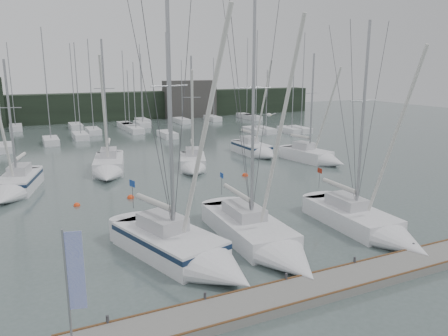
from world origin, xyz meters
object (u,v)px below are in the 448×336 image
(sailboat_near_right, at_px, (373,227))
(sailboat_mid_b, at_px, (108,168))
(sailboat_near_center, at_px, (266,242))
(sailboat_mid_a, at_px, (14,187))
(sailboat_near_left, at_px, (190,253))
(buoy_b, at_px, (245,176))
(sailboat_mid_e, at_px, (317,157))
(buoy_c, at_px, (77,206))
(sailboat_mid_d, at_px, (257,150))
(dock_banner, at_px, (73,277))
(buoy_a, at_px, (131,198))
(sailboat_mid_c, at_px, (193,165))

(sailboat_near_right, xyz_separation_m, sailboat_mid_b, (-11.24, 21.80, 0.09))
(sailboat_near_center, distance_m, sailboat_mid_a, 21.50)
(sailboat_near_left, relative_size, buoy_b, 26.75)
(sailboat_mid_e, bearing_deg, sailboat_near_center, -144.80)
(sailboat_near_left, xyz_separation_m, buoy_c, (-3.94, 12.39, -0.64))
(sailboat_near_left, height_order, buoy_c, sailboat_near_left)
(sailboat_mid_a, distance_m, sailboat_mid_e, 28.42)
(sailboat_near_left, xyz_separation_m, sailboat_near_right, (11.20, -1.04, -0.12))
(sailboat_mid_d, relative_size, buoy_b, 22.43)
(sailboat_near_left, xyz_separation_m, dock_banner, (-6.04, -4.86, 2.27))
(sailboat_mid_e, xyz_separation_m, buoy_a, (-20.43, -3.94, -0.57))
(dock_banner, bearing_deg, sailboat_mid_d, 63.35)
(sailboat_near_right, bearing_deg, buoy_c, 140.15)
(buoy_b, bearing_deg, sailboat_mid_b, 152.30)
(sailboat_near_center, relative_size, sailboat_mid_e, 1.25)
(sailboat_mid_a, height_order, sailboat_mid_e, sailboat_mid_e)
(sailboat_near_left, distance_m, sailboat_mid_b, 20.76)
(sailboat_near_right, relative_size, sailboat_mid_e, 1.13)
(sailboat_mid_c, distance_m, buoy_b, 5.34)
(sailboat_near_center, xyz_separation_m, sailboat_near_right, (6.83, -0.82, -0.01))
(sailboat_mid_c, xyz_separation_m, buoy_c, (-11.51, -6.40, -0.57))
(sailboat_near_left, xyz_separation_m, sailboat_mid_b, (-0.05, 20.76, -0.03))
(sailboat_near_left, distance_m, dock_banner, 8.08)
(sailboat_near_left, distance_m, sailboat_mid_e, 26.28)
(sailboat_mid_d, height_order, dock_banner, sailboat_mid_d)
(sailboat_near_right, distance_m, sailboat_mid_e, 19.84)
(sailboat_near_left, xyz_separation_m, buoy_a, (0.02, 12.57, -0.64))
(dock_banner, bearing_deg, buoy_b, 62.11)
(sailboat_near_center, bearing_deg, buoy_a, 110.69)
(sailboat_near_left, height_order, sailboat_near_center, sailboat_near_left)
(sailboat_near_left, height_order, sailboat_near_right, sailboat_near_left)
(sailboat_mid_a, relative_size, sailboat_mid_e, 0.94)
(sailboat_near_center, bearing_deg, sailboat_near_left, 178.94)
(sailboat_near_right, height_order, sailboat_mid_c, sailboat_near_right)
(sailboat_mid_b, bearing_deg, sailboat_near_center, -64.78)
(sailboat_near_left, bearing_deg, dock_banner, -158.38)
(sailboat_mid_e, relative_size, buoy_a, 21.89)
(sailboat_mid_c, height_order, buoy_a, sailboat_mid_c)
(sailboat_near_center, relative_size, sailboat_mid_c, 1.29)
(sailboat_mid_a, xyz_separation_m, sailboat_mid_c, (15.53, 1.41, -0.04))
(sailboat_near_center, distance_m, buoy_a, 13.53)
(sailboat_mid_b, bearing_deg, sailboat_mid_e, 1.63)
(sailboat_mid_a, bearing_deg, sailboat_mid_b, 38.50)
(sailboat_mid_d, bearing_deg, sailboat_mid_a, -169.36)
(buoy_a, xyz_separation_m, dock_banner, (-6.06, -17.43, 2.91))
(buoy_c, relative_size, dock_banner, 0.11)
(sailboat_mid_a, relative_size, buoy_a, 20.64)
(buoy_a, bearing_deg, sailboat_mid_e, 10.90)
(sailboat_mid_b, relative_size, dock_banner, 3.06)
(sailboat_near_right, distance_m, sailboat_mid_a, 26.58)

